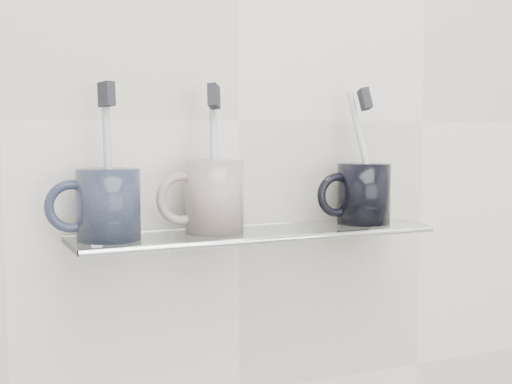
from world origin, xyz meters
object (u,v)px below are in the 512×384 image
mug_right (364,194)px  mug_center (214,197)px  shelf_glass (257,234)px  mug_left (109,205)px

mug_right → mug_center: bearing=177.1°
shelf_glass → mug_center: 0.08m
shelf_glass → mug_left: (-0.20, 0.00, 0.05)m
mug_center → mug_right: (0.23, 0.00, -0.00)m
mug_left → mug_right: bearing=8.1°
shelf_glass → mug_center: (-0.06, 0.00, 0.05)m
mug_left → mug_right: size_ratio=1.02×
shelf_glass → mug_center: bearing=175.2°
mug_center → mug_right: 0.23m
shelf_glass → mug_center: size_ratio=5.18×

